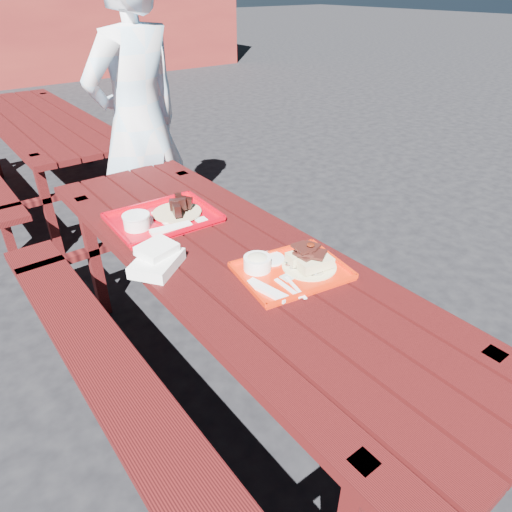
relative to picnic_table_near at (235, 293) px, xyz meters
name	(u,v)px	position (x,y,z in m)	size (l,w,h in m)	color
ground	(238,384)	(0.00, 0.00, -0.56)	(60.00, 60.00, 0.00)	black
picnic_table_near	(235,293)	(0.00, 0.00, 0.00)	(1.41, 2.40, 0.75)	#420C0C
picnic_table_far	(45,140)	(0.00, 2.80, 0.00)	(1.41, 2.40, 0.75)	#420C0C
near_tray	(289,265)	(0.10, -0.23, 0.22)	(0.45, 0.38, 0.13)	red
far_tray	(162,217)	(-0.09, 0.46, 0.21)	(0.49, 0.39, 0.08)	#B5000F
white_cloth	(157,259)	(-0.29, 0.11, 0.23)	(0.26, 0.25, 0.09)	white
person	(139,125)	(0.25, 1.38, 0.39)	(0.69, 0.45, 1.90)	#B5DAF5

